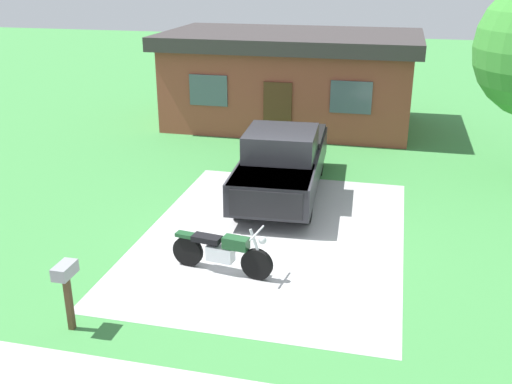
{
  "coord_description": "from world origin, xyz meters",
  "views": [
    {
      "loc": [
        2.51,
        -12.24,
        5.97
      ],
      "look_at": [
        -0.5,
        0.39,
        0.9
      ],
      "focal_mm": 41.52,
      "sensor_mm": 36.0,
      "label": 1
    }
  ],
  "objects_px": {
    "mailbox": "(66,279)",
    "pickup_truck": "(283,160)",
    "motorcycle": "(222,251)",
    "neighbor_house": "(291,78)"
  },
  "relations": [
    {
      "from": "mailbox",
      "to": "pickup_truck",
      "type": "bearing_deg",
      "value": 72.26
    },
    {
      "from": "mailbox",
      "to": "neighbor_house",
      "type": "relative_size",
      "value": 0.13
    },
    {
      "from": "motorcycle",
      "to": "neighbor_house",
      "type": "relative_size",
      "value": 0.23
    },
    {
      "from": "motorcycle",
      "to": "neighbor_house",
      "type": "height_order",
      "value": "neighbor_house"
    },
    {
      "from": "mailbox",
      "to": "neighbor_house",
      "type": "xyz_separation_m",
      "value": [
        1.16,
        14.71,
        0.81
      ]
    },
    {
      "from": "motorcycle",
      "to": "mailbox",
      "type": "distance_m",
      "value": 3.26
    },
    {
      "from": "motorcycle",
      "to": "mailbox",
      "type": "height_order",
      "value": "mailbox"
    },
    {
      "from": "pickup_truck",
      "to": "motorcycle",
      "type": "bearing_deg",
      "value": -94.12
    },
    {
      "from": "pickup_truck",
      "to": "mailbox",
      "type": "distance_m",
      "value": 7.61
    },
    {
      "from": "neighbor_house",
      "to": "motorcycle",
      "type": "bearing_deg",
      "value": -86.16
    }
  ]
}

